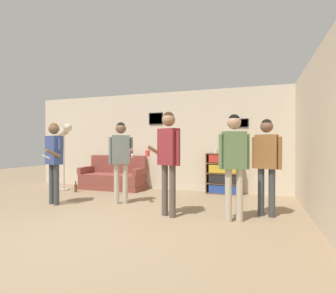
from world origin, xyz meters
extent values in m
plane|color=#937A5B|center=(0.00, 0.00, 0.00)|extent=(20.00, 20.00, 0.00)
cube|color=beige|center=(0.00, 4.00, 1.35)|extent=(8.67, 0.06, 2.70)
cube|color=black|center=(-0.42, 3.96, 1.98)|extent=(0.41, 0.02, 0.33)
cube|color=beige|center=(-0.42, 3.95, 1.98)|extent=(0.36, 0.01, 0.28)
cube|color=black|center=(1.89, 3.96, 1.79)|extent=(0.37, 0.02, 0.22)
cube|color=#B2B2BC|center=(1.89, 3.95, 1.79)|extent=(0.33, 0.01, 0.18)
cube|color=beige|center=(3.17, 1.98, 1.35)|extent=(0.06, 6.37, 2.70)
cube|color=brown|center=(-1.57, 3.53, 0.05)|extent=(1.81, 0.80, 0.10)
cube|color=brown|center=(-1.57, 3.53, 0.26)|extent=(1.75, 0.74, 0.32)
cube|color=brown|center=(-1.57, 3.86, 0.67)|extent=(1.75, 0.14, 0.50)
cube|color=brown|center=(-2.41, 3.53, 0.51)|extent=(0.12, 0.74, 0.18)
cube|color=brown|center=(-0.72, 3.53, 0.51)|extent=(0.12, 0.74, 0.18)
cube|color=brown|center=(1.06, 3.78, 0.51)|extent=(0.02, 0.30, 1.02)
cube|color=brown|center=(1.91, 3.78, 0.51)|extent=(0.02, 0.30, 1.02)
cube|color=brown|center=(1.48, 3.92, 0.51)|extent=(0.87, 0.01, 1.02)
cube|color=brown|center=(1.48, 3.78, 0.01)|extent=(0.83, 0.30, 0.02)
cube|color=brown|center=(1.48, 3.78, 1.01)|extent=(0.83, 0.30, 0.02)
cube|color=brown|center=(1.48, 3.78, 0.26)|extent=(0.83, 0.30, 0.02)
cube|color=brown|center=(1.48, 3.78, 0.51)|extent=(0.83, 0.30, 0.02)
cube|color=brown|center=(1.48, 3.78, 0.77)|extent=(0.83, 0.30, 0.02)
cube|color=#2847A3|center=(1.48, 3.77, 0.13)|extent=(0.71, 0.26, 0.20)
cube|color=black|center=(1.48, 3.77, 0.38)|extent=(0.71, 0.26, 0.20)
cube|color=gold|center=(1.48, 3.77, 0.64)|extent=(0.71, 0.26, 0.20)
cube|color=red|center=(1.48, 3.77, 0.89)|extent=(0.71, 0.26, 0.20)
cylinder|color=#ADA89E|center=(-2.74, 2.96, 0.01)|extent=(0.28, 0.28, 0.03)
cylinder|color=#ADA89E|center=(-2.74, 2.96, 0.90)|extent=(0.03, 0.03, 1.74)
cylinder|color=#ADA89E|center=(-2.67, 2.96, 1.74)|extent=(0.02, 0.16, 0.02)
sphere|color=beige|center=(-2.60, 2.96, 1.71)|extent=(0.22, 0.22, 0.22)
cylinder|color=#ADA89E|center=(-2.77, 3.02, 1.64)|extent=(0.15, 0.09, 0.02)
sphere|color=beige|center=(-2.81, 3.08, 1.61)|extent=(0.22, 0.22, 0.22)
cylinder|color=#ADA89E|center=(-2.77, 2.90, 1.54)|extent=(0.15, 0.09, 0.02)
sphere|color=beige|center=(-2.81, 2.84, 1.51)|extent=(0.22, 0.22, 0.22)
cylinder|color=#3D4247|center=(-1.81, 1.49, 0.42)|extent=(0.11, 0.11, 0.83)
cylinder|color=#3D4247|center=(-1.63, 1.44, 0.42)|extent=(0.11, 0.11, 0.83)
cube|color=#384C84|center=(-1.72, 1.47, 1.13)|extent=(0.41, 0.31, 0.59)
sphere|color=brown|center=(-1.72, 1.47, 1.57)|extent=(0.22, 0.22, 0.22)
sphere|color=brown|center=(-1.72, 1.47, 1.60)|extent=(0.18, 0.18, 0.18)
cylinder|color=#384C84|center=(-1.52, 1.40, 1.26)|extent=(0.07, 0.07, 0.25)
cylinder|color=brown|center=(-1.56, 1.27, 1.07)|extent=(0.16, 0.31, 0.19)
cylinder|color=white|center=(-1.61, 1.13, 1.00)|extent=(0.08, 0.14, 0.09)
cylinder|color=#384C84|center=(-1.92, 1.53, 1.11)|extent=(0.07, 0.07, 0.56)
cylinder|color=#B7AD99|center=(-0.51, 1.92, 0.42)|extent=(0.11, 0.11, 0.84)
cylinder|color=#B7AD99|center=(-0.36, 2.01, 0.42)|extent=(0.11, 0.11, 0.84)
cube|color=slate|center=(-0.44, 1.97, 1.14)|extent=(0.41, 0.35, 0.60)
sphere|color=brown|center=(-0.44, 1.97, 1.58)|extent=(0.22, 0.22, 0.22)
sphere|color=black|center=(-0.44, 1.97, 1.62)|extent=(0.18, 0.18, 0.18)
cylinder|color=slate|center=(-0.25, 2.07, 1.27)|extent=(0.07, 0.07, 0.25)
cylinder|color=brown|center=(-0.18, 1.95, 1.08)|extent=(0.20, 0.30, 0.19)
cylinder|color=white|center=(-0.11, 1.82, 1.02)|extent=(0.10, 0.14, 0.09)
cylinder|color=slate|center=(-0.62, 1.86, 1.12)|extent=(0.07, 0.07, 0.56)
cylinder|color=brown|center=(0.74, 1.40, 0.44)|extent=(0.11, 0.11, 0.89)
cylinder|color=brown|center=(0.90, 1.33, 0.44)|extent=(0.11, 0.11, 0.89)
cube|color=maroon|center=(0.82, 1.37, 1.20)|extent=(0.41, 0.33, 0.63)
sphere|color=#997051|center=(0.82, 1.37, 1.67)|extent=(0.23, 0.23, 0.23)
sphere|color=#382314|center=(0.82, 1.37, 1.71)|extent=(0.20, 0.20, 0.20)
cylinder|color=maroon|center=(1.02, 1.28, 1.18)|extent=(0.07, 0.07, 0.59)
cylinder|color=maroon|center=(0.63, 1.45, 1.35)|extent=(0.07, 0.07, 0.27)
cylinder|color=#997051|center=(0.57, 1.32, 1.14)|extent=(0.19, 0.32, 0.19)
cylinder|color=red|center=(0.51, 1.18, 1.10)|extent=(0.08, 0.08, 0.10)
cylinder|color=#B7AD99|center=(1.83, 1.38, 0.43)|extent=(0.11, 0.11, 0.85)
cylinder|color=#B7AD99|center=(2.00, 1.44, 0.43)|extent=(0.11, 0.11, 0.85)
cube|color=#5B7A4C|center=(1.92, 1.41, 1.15)|extent=(0.41, 0.31, 0.60)
sphere|color=tan|center=(1.92, 1.41, 1.60)|extent=(0.22, 0.22, 0.22)
sphere|color=black|center=(1.92, 1.41, 1.64)|extent=(0.19, 0.19, 0.19)
cylinder|color=#5B7A4C|center=(2.12, 1.48, 1.13)|extent=(0.07, 0.07, 0.57)
cylinder|color=#5B7A4C|center=(1.72, 1.34, 1.13)|extent=(0.07, 0.07, 0.57)
cylinder|color=#3D4247|center=(2.34, 1.93, 0.41)|extent=(0.11, 0.11, 0.83)
cylinder|color=#3D4247|center=(2.51, 1.89, 0.41)|extent=(0.11, 0.11, 0.83)
cube|color=#936033|center=(2.43, 1.91, 1.12)|extent=(0.40, 0.29, 0.59)
sphere|color=brown|center=(2.43, 1.91, 1.56)|extent=(0.21, 0.21, 0.21)
sphere|color=black|center=(2.43, 1.91, 1.59)|extent=(0.18, 0.18, 0.18)
cylinder|color=#936033|center=(2.63, 1.86, 1.10)|extent=(0.07, 0.07, 0.55)
cylinder|color=#936033|center=(2.22, 1.97, 1.10)|extent=(0.07, 0.07, 0.55)
cylinder|color=brown|center=(-2.22, 2.79, 0.10)|extent=(0.07, 0.07, 0.20)
cylinder|color=brown|center=(-2.22, 2.79, 0.24)|extent=(0.03, 0.03, 0.09)
cylinder|color=white|center=(1.28, 3.78, 1.08)|extent=(0.08, 0.08, 0.12)
camera|label=1|loc=(2.25, -2.92, 1.24)|focal=28.00mm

